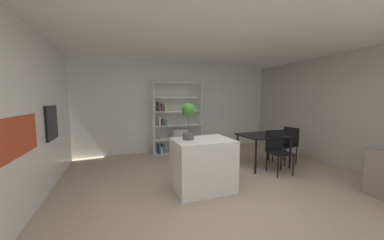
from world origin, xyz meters
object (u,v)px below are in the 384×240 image
(kitchen_island, at_px, (203,164))
(potted_plant_on_island, at_px, (188,117))
(dining_table, at_px, (263,138))
(built_in_oven, at_px, (51,122))
(dining_chair_window_side, at_px, (288,142))
(open_bookshelf, at_px, (175,123))
(dining_chair_near, at_px, (277,148))

(kitchen_island, bearing_deg, potted_plant_on_island, 164.43)
(dining_table, bearing_deg, built_in_oven, 174.16)
(potted_plant_on_island, distance_m, dining_chair_window_side, 2.96)
(built_in_oven, xyz_separation_m, open_bookshelf, (2.68, 1.44, -0.27))
(built_in_oven, bearing_deg, dining_chair_window_side, -4.88)
(open_bookshelf, height_order, dining_chair_window_side, open_bookshelf)
(built_in_oven, relative_size, potted_plant_on_island, 0.98)
(open_bookshelf, relative_size, dining_table, 1.92)
(kitchen_island, distance_m, potted_plant_on_island, 0.88)
(dining_chair_near, height_order, dining_chair_window_side, dining_chair_near)
(potted_plant_on_island, relative_size, open_bookshelf, 0.30)
(kitchen_island, relative_size, open_bookshelf, 0.49)
(built_in_oven, height_order, kitchen_island, built_in_oven)
(kitchen_island, bearing_deg, built_in_oven, 157.10)
(kitchen_island, relative_size, dining_chair_near, 1.10)
(potted_plant_on_island, xyz_separation_m, dining_chair_window_side, (2.81, 0.55, -0.76))
(kitchen_island, xyz_separation_m, potted_plant_on_island, (-0.24, 0.07, 0.84))
(potted_plant_on_island, relative_size, dining_table, 0.58)
(dining_table, xyz_separation_m, dining_chair_near, (0.01, -0.43, -0.14))
(built_in_oven, relative_size, kitchen_island, 0.61)
(built_in_oven, distance_m, dining_table, 4.35)
(built_in_oven, distance_m, potted_plant_on_island, 2.45)
(built_in_oven, relative_size, open_bookshelf, 0.30)
(built_in_oven, height_order, dining_chair_near, built_in_oven)
(dining_table, bearing_deg, dining_chair_window_side, 0.63)
(kitchen_island, bearing_deg, dining_chair_window_side, 13.53)
(open_bookshelf, xyz_separation_m, dining_table, (1.62, -1.88, -0.22))
(potted_plant_on_island, bearing_deg, open_bookshelf, 79.80)
(potted_plant_on_island, relative_size, dining_chair_window_side, 0.70)
(potted_plant_on_island, bearing_deg, dining_chair_window_side, 11.08)
(open_bookshelf, bearing_deg, dining_table, -49.23)
(dining_table, bearing_deg, potted_plant_on_island, -165.24)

